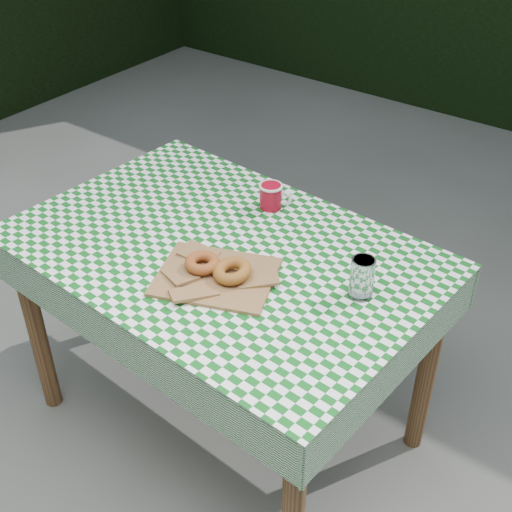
{
  "coord_description": "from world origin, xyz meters",
  "views": [
    {
      "loc": [
        1.02,
        -1.38,
        1.9
      ],
      "look_at": [
        0.1,
        -0.13,
        0.79
      ],
      "focal_mm": 47.58,
      "sensor_mm": 36.0,
      "label": 1
    }
  ],
  "objects_px": {
    "table": "(225,343)",
    "paper_bag": "(216,276)",
    "drinking_glass": "(362,278)",
    "coffee_mug": "(271,196)"
  },
  "relations": [
    {
      "from": "paper_bag",
      "to": "drinking_glass",
      "type": "xyz_separation_m",
      "value": [
        0.36,
        0.17,
        0.05
      ]
    },
    {
      "from": "table",
      "to": "paper_bag",
      "type": "distance_m",
      "value": 0.42
    },
    {
      "from": "coffee_mug",
      "to": "table",
      "type": "bearing_deg",
      "value": -105.24
    },
    {
      "from": "paper_bag",
      "to": "drinking_glass",
      "type": "relative_size",
      "value": 2.73
    },
    {
      "from": "paper_bag",
      "to": "drinking_glass",
      "type": "distance_m",
      "value": 0.4
    },
    {
      "from": "table",
      "to": "drinking_glass",
      "type": "bearing_deg",
      "value": 10.32
    },
    {
      "from": "paper_bag",
      "to": "table",
      "type": "bearing_deg",
      "value": 122.48
    },
    {
      "from": "table",
      "to": "paper_bag",
      "type": "bearing_deg",
      "value": -53.5
    },
    {
      "from": "paper_bag",
      "to": "coffee_mug",
      "type": "distance_m",
      "value": 0.41
    },
    {
      "from": "drinking_glass",
      "to": "paper_bag",
      "type": "bearing_deg",
      "value": -154.34
    }
  ]
}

